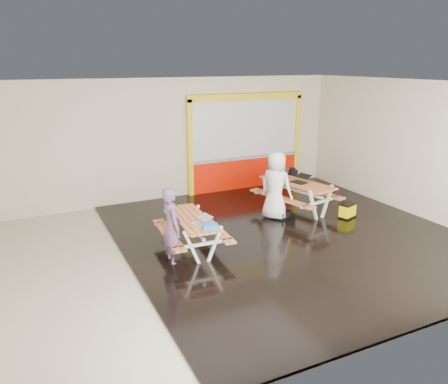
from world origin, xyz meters
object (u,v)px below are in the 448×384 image
blue_pouch (210,226)px  backpack (292,176)px  picnic_table_left (192,226)px  picnic_table_right (297,189)px  laptop_right (300,180)px  dark_case (281,214)px  toolbox (281,174)px  person_left (171,226)px  person_right (276,186)px  laptop_left (201,222)px  fluke_bag (347,211)px

blue_pouch → backpack: bearing=35.6°
picnic_table_left → picnic_table_right: picnic_table_right is taller
laptop_right → dark_case: laptop_right is taller
toolbox → backpack: toolbox is taller
person_left → person_right: bearing=-67.4°
picnic_table_left → picnic_table_right: (3.45, 1.14, 0.07)m
picnic_table_right → toolbox: bearing=101.3°
person_left → laptop_left: (0.61, -0.04, 0.01)m
blue_pouch → person_right: bearing=32.9°
backpack → dark_case: 1.66m
person_right → toolbox: 1.06m
person_left → backpack: bearing=-61.6°
blue_pouch → dark_case: (2.69, 1.57, -0.66)m
toolbox → blue_pouch: bearing=-142.5°
backpack → dark_case: size_ratio=1.01×
laptop_right → fluke_bag: (0.81, -0.98, -0.68)m
picnic_table_right → person_left: (-4.03, -1.52, 0.14)m
laptop_right → blue_pouch: 3.86m
picnic_table_right → dark_case: bearing=-155.8°
person_right → laptop_left: 2.96m
picnic_table_left → dark_case: bearing=16.9°
picnic_table_left → fluke_bag: picnic_table_left is taller
laptop_left → dark_case: (2.77, 1.27, -0.67)m
person_right → laptop_right: (0.86, 0.15, 0.02)m
fluke_bag → person_left: bearing=-174.5°
person_right → backpack: person_right is taller
laptop_left → toolbox: bearing=33.3°
person_left → backpack: person_left is taller
picnic_table_right → fluke_bag: 1.43m
blue_pouch → toolbox: size_ratio=0.59×
picnic_table_left → backpack: bearing=26.9°
picnic_table_right → blue_pouch: size_ratio=8.40×
dark_case → fluke_bag: 1.71m
picnic_table_right → laptop_left: 3.76m
person_left → dark_case: (3.38, 1.22, -0.66)m
blue_pouch → dark_case: bearing=30.2°
laptop_right → blue_pouch: (-3.41, -1.80, -0.12)m
dark_case → blue_pouch: bearing=-149.8°
picnic_table_left → blue_pouch: blue_pouch is taller
toolbox → dark_case: (-0.53, -0.90, -0.82)m
person_right → blue_pouch: 3.04m
toolbox → laptop_right: bearing=-74.3°
laptop_right → dark_case: (-0.72, -0.23, -0.78)m
dark_case → toolbox: bearing=59.6°
person_left → fluke_bag: (4.91, 0.47, -0.56)m
person_left → fluke_bag: person_left is taller
person_left → person_right: (3.24, 1.30, 0.10)m
laptop_left → picnic_table_left: bearing=94.7°
laptop_right → fluke_bag: 1.45m
laptop_right → dark_case: size_ratio=1.19×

